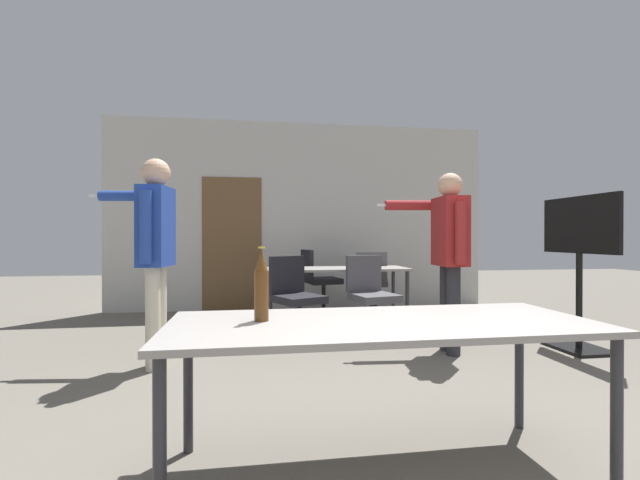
% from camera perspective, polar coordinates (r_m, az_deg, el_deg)
% --- Properties ---
extents(back_wall, '(5.98, 0.12, 2.94)m').
position_cam_1_polar(back_wall, '(6.82, -2.58, 3.15)').
color(back_wall, beige).
rests_on(back_wall, ground_plane).
extents(conference_table_near, '(2.01, 0.81, 0.73)m').
position_cam_1_polar(conference_table_near, '(2.11, 8.29, -12.18)').
color(conference_table_near, gray).
rests_on(conference_table_near, ground_plane).
extents(conference_table_far, '(1.86, 0.67, 0.73)m').
position_cam_1_polar(conference_table_far, '(5.59, 2.18, -4.46)').
color(conference_table_far, gray).
rests_on(conference_table_far, ground_plane).
extents(tv_screen, '(0.44, 0.99, 1.53)m').
position_cam_1_polar(tv_screen, '(4.98, 31.30, -1.98)').
color(tv_screen, black).
rests_on(tv_screen, ground_plane).
extents(person_right_polo, '(0.78, 0.68, 1.75)m').
position_cam_1_polar(person_right_polo, '(4.34, 16.75, -0.49)').
color(person_right_polo, '#28282D').
rests_on(person_right_polo, ground_plane).
extents(person_center_tall, '(0.79, 0.65, 1.80)m').
position_cam_1_polar(person_center_tall, '(3.95, -21.22, 0.11)').
color(person_center_tall, beige).
rests_on(person_center_tall, ground_plane).
extents(office_chair_mid_tucked, '(0.63, 0.67, 0.91)m').
position_cam_1_polar(office_chair_mid_tucked, '(4.77, -3.28, -8.11)').
color(office_chair_mid_tucked, black).
rests_on(office_chair_mid_tucked, ground_plane).
extents(office_chair_far_right, '(0.59, 0.54, 0.94)m').
position_cam_1_polar(office_chair_far_right, '(6.34, -0.17, -5.80)').
color(office_chair_far_right, black).
rests_on(office_chair_far_right, ground_plane).
extents(office_chair_near_pushed, '(0.55, 0.61, 0.91)m').
position_cam_1_polar(office_chair_near_pushed, '(4.91, 6.86, -7.86)').
color(office_chair_near_pushed, black).
rests_on(office_chair_near_pushed, ground_plane).
extents(office_chair_far_left, '(0.59, 0.63, 0.92)m').
position_cam_1_polar(office_chair_far_left, '(6.29, 6.96, -6.01)').
color(office_chair_far_left, black).
rests_on(office_chair_far_left, ground_plane).
extents(beer_bottle, '(0.07, 0.07, 0.35)m').
position_cam_1_polar(beer_bottle, '(2.06, -7.82, -6.09)').
color(beer_bottle, '#563314').
rests_on(beer_bottle, conference_table_near).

